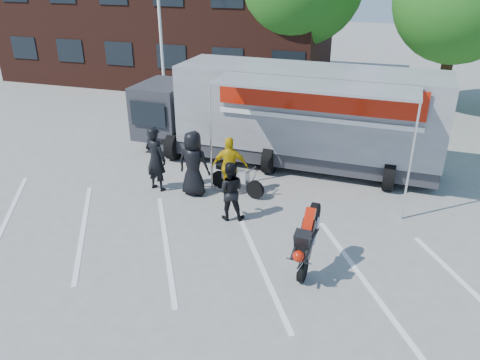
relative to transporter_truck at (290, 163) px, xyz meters
The scene contains 10 objects.
ground 6.99m from the transporter_truck, 87.42° to the right, with size 100.00×100.00×0.00m, color gray.
parking_bay_lines 5.99m from the transporter_truck, 86.99° to the right, with size 18.00×5.00×0.01m, color white.
office_building 15.08m from the transporter_truck, 131.32° to the left, with size 18.00×8.00×7.00m, color #3F1C14.
transporter_truck is the anchor object (origin of this frame).
parked_motorcycle 2.95m from the transporter_truck, 111.31° to the right, with size 0.63×1.88×0.99m, color #BBBBC0, non-canonical shape.
stunt_bike_rider 6.08m from the transporter_truck, 74.04° to the right, with size 0.70×1.50×1.76m, color black, non-canonical shape.
spectator_leather_a 4.04m from the transporter_truck, 125.54° to the right, with size 0.97×0.63×1.98m, color black.
spectator_leather_b 4.85m from the transporter_truck, 137.20° to the right, with size 0.73×0.48×2.01m, color black.
spectator_leather_c 4.42m from the transporter_truck, 100.41° to the right, with size 0.80×0.63×1.66m, color black.
spectator_hivis 3.28m from the transporter_truck, 113.15° to the right, with size 1.06×0.44×1.81m, color gold.
Camera 1 is at (2.53, -7.85, 6.39)m, focal length 35.00 mm.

